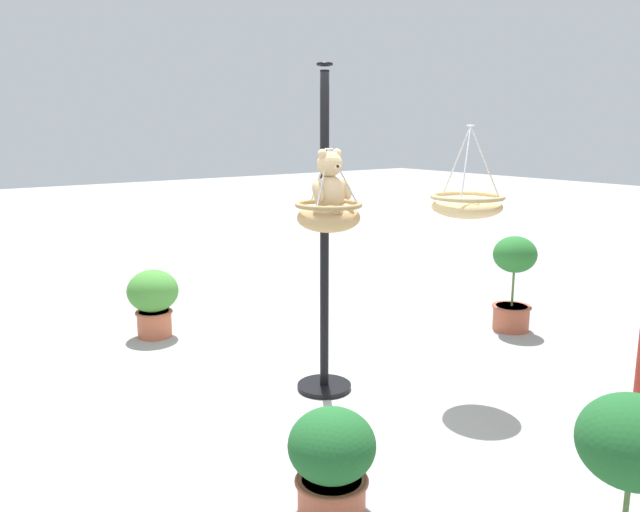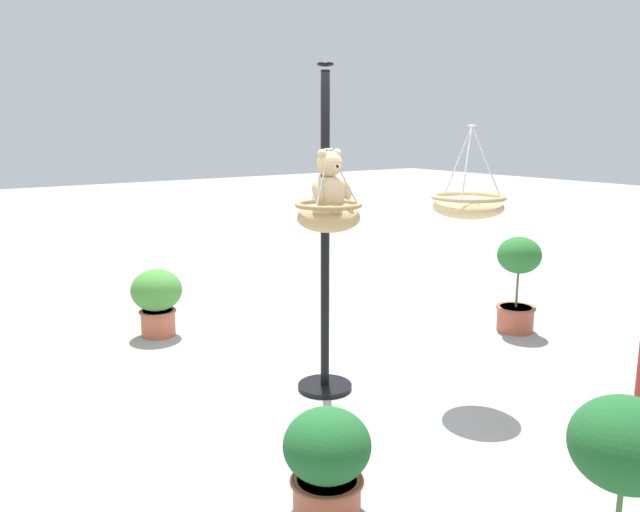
{
  "view_description": "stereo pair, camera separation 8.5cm",
  "coord_description": "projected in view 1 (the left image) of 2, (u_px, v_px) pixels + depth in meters",
  "views": [
    {
      "loc": [
        2.72,
        3.75,
        2.11
      ],
      "look_at": [
        -0.02,
        0.04,
        1.16
      ],
      "focal_mm": 35.59,
      "sensor_mm": 36.0,
      "label": 1
    },
    {
      "loc": [
        2.65,
        3.8,
        2.11
      ],
      "look_at": [
        -0.02,
        0.04,
        1.16
      ],
      "focal_mm": 35.59,
      "sensor_mm": 36.0,
      "label": 2
    }
  ],
  "objects": [
    {
      "name": "potted_plant_flowering_red",
      "position": [
        514.0,
        278.0,
        6.57
      ],
      "size": [
        0.44,
        0.44,
        1.0
      ],
      "color": "#AD563D",
      "rests_on": "ground"
    },
    {
      "name": "teddy_bear",
      "position": [
        331.0,
        187.0,
        4.54
      ],
      "size": [
        0.33,
        0.3,
        0.47
      ],
      "color": "tan"
    },
    {
      "name": "potted_plant_bushy_green",
      "position": [
        153.0,
        299.0,
        6.4
      ],
      "size": [
        0.51,
        0.51,
        0.69
      ],
      "color": "#BC6042",
      "rests_on": "ground"
    },
    {
      "name": "hanging_basket_with_teddy",
      "position": [
        329.0,
        215.0,
        4.6
      ],
      "size": [
        0.49,
        0.49,
        0.6
      ],
      "color": "tan"
    },
    {
      "name": "potted_plant_small_succulent",
      "position": [
        628.0,
        490.0,
        2.65
      ],
      "size": [
        0.46,
        0.46,
        1.03
      ],
      "color": "#2D5638",
      "rests_on": "ground"
    },
    {
      "name": "potted_plant_fern_front",
      "position": [
        332.0,
        458.0,
        3.48
      ],
      "size": [
        0.49,
        0.49,
        0.6
      ],
      "color": "#AD563D",
      "rests_on": "ground"
    },
    {
      "name": "display_pole_central",
      "position": [
        324.0,
        293.0,
        5.02
      ],
      "size": [
        0.44,
        0.44,
        2.57
      ],
      "color": "black",
      "rests_on": "ground"
    },
    {
      "name": "ground_plane",
      "position": [
        315.0,
        401.0,
        4.96
      ],
      "size": [
        40.0,
        40.0,
        0.0
      ],
      "primitive_type": "plane",
      "color": "#9E9E99"
    },
    {
      "name": "hanging_basket_left_high",
      "position": [
        467.0,
        205.0,
        4.85
      ],
      "size": [
        0.56,
        0.56,
        0.7
      ],
      "color": "tan"
    }
  ]
}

